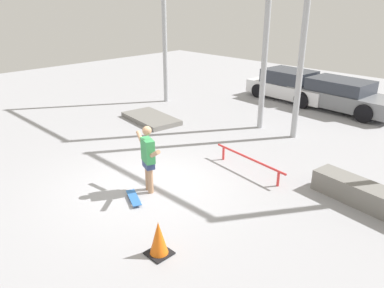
% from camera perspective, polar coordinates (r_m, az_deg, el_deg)
% --- Properties ---
extents(ground_plane, '(36.00, 36.00, 0.00)m').
position_cam_1_polar(ground_plane, '(9.56, -6.88, -6.48)').
color(ground_plane, '#9E9EA3').
extents(skateboarder, '(1.44, 0.58, 1.69)m').
position_cam_1_polar(skateboarder, '(8.96, -6.70, -1.87)').
color(skateboarder, tan).
rests_on(skateboarder, ground_plane).
extents(skateboard, '(0.81, 0.51, 0.08)m').
position_cam_1_polar(skateboard, '(8.99, -8.88, -8.10)').
color(skateboard, '#2D66B2').
rests_on(skateboard, ground_plane).
extents(grind_box, '(2.86, 1.01, 0.51)m').
position_cam_1_polar(grind_box, '(9.41, 25.79, -7.43)').
color(grind_box, slate).
rests_on(grind_box, ground_plane).
extents(manual_pad, '(2.54, 1.58, 0.18)m').
position_cam_1_polar(manual_pad, '(14.50, -6.27, 3.88)').
color(manual_pad, slate).
rests_on(manual_pad, ground_plane).
extents(grind_rail, '(2.50, 0.39, 0.43)m').
position_cam_1_polar(grind_rail, '(10.24, 8.69, -2.47)').
color(grind_rail, red).
rests_on(grind_rail, ground_plane).
extents(canopy_support_left, '(5.38, 0.20, 6.99)m').
position_cam_1_polar(canopy_support_left, '(14.80, 2.69, 20.35)').
color(canopy_support_left, '#A5A8AD').
rests_on(canopy_support_left, ground_plane).
extents(parked_car_white, '(4.04, 2.13, 1.34)m').
position_cam_1_polar(parked_car_white, '(17.99, 14.72, 8.62)').
color(parked_car_white, white).
rests_on(parked_car_white, ground_plane).
extents(parked_car_grey, '(4.48, 2.15, 1.29)m').
position_cam_1_polar(parked_car_grey, '(16.80, 21.86, 6.87)').
color(parked_car_grey, slate).
rests_on(parked_car_grey, ground_plane).
extents(traffic_cone, '(0.43, 0.43, 0.70)m').
position_cam_1_polar(traffic_cone, '(7.10, -5.11, -14.15)').
color(traffic_cone, black).
rests_on(traffic_cone, ground_plane).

